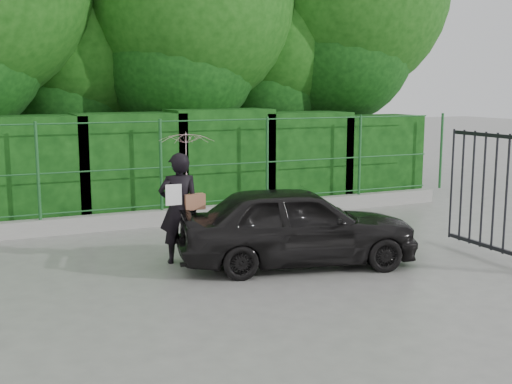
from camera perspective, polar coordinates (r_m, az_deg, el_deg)
name	(u,v)px	position (r m, az deg, el deg)	size (l,w,h in m)	color
ground	(226,293)	(8.65, -2.65, -8.94)	(80.00, 80.00, 0.00)	gray
kerb	(142,219)	(12.77, -10.06, -2.39)	(14.00, 0.25, 0.30)	#9E9E99
fence	(152,165)	(12.66, -9.23, 2.35)	(14.13, 0.06, 1.80)	#1E5727
hedge	(129,167)	(13.59, -11.22, 2.19)	(14.20, 1.20, 2.24)	black
trees	(151,6)	(16.05, -9.36, 16.02)	(17.10, 6.15, 8.08)	black
woman	(183,180)	(9.94, -6.47, 1.10)	(0.92, 0.86, 2.04)	black
car	(297,225)	(9.84, 3.65, -2.96)	(1.46, 3.64, 1.24)	black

